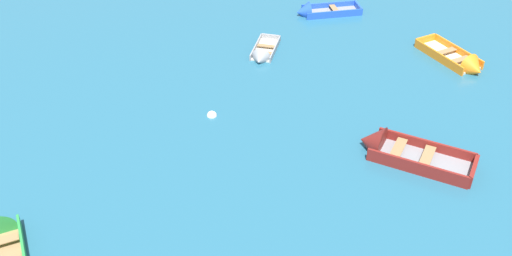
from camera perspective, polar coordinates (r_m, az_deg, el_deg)
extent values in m
cube|color=beige|center=(28.18, 0.95, 7.71)|extent=(1.30, 2.38, 0.07)
cube|color=gray|center=(28.04, 1.91, 7.80)|extent=(0.50, 2.31, 0.29)
cube|color=gray|center=(28.23, -0.01, 8.02)|extent=(0.50, 2.31, 0.29)
cube|color=gray|center=(29.15, 1.47, 8.95)|extent=(0.94, 0.27, 0.29)
cone|color=gray|center=(27.08, 0.37, 6.76)|extent=(1.00, 0.70, 0.91)
cube|color=#937047|center=(28.21, 1.01, 8.12)|extent=(0.88, 0.40, 0.03)
cube|color=#937047|center=(27.62, 0.69, 7.49)|extent=(0.88, 0.40, 0.03)
cube|color=beige|center=(29.00, 18.40, 6.68)|extent=(2.56, 3.23, 0.11)
cube|color=orange|center=(29.34, 19.32, 7.18)|extent=(1.70, 2.80, 0.42)
cube|color=orange|center=(28.52, 17.56, 6.71)|extent=(1.70, 2.80, 0.42)
cube|color=orange|center=(29.90, 16.37, 8.32)|extent=(1.10, 0.72, 0.42)
cone|color=orange|center=(27.96, 20.78, 5.45)|extent=(1.39, 1.23, 1.18)
cube|color=#937047|center=(28.98, 18.26, 7.24)|extent=(1.11, 0.85, 0.03)
cube|color=#937047|center=(28.44, 19.53, 6.40)|extent=(1.11, 0.85, 0.03)
cube|color=#288C3D|center=(18.84, -21.90, -11.51)|extent=(1.51, 2.88, 0.45)
cube|color=#937047|center=(19.39, -23.95, -10.17)|extent=(1.11, 0.78, 0.03)
cube|color=gray|center=(21.83, 15.96, -3.15)|extent=(3.72, 2.65, 0.13)
cube|color=maroon|center=(21.15, 15.58, -3.85)|extent=(3.35, 1.55, 0.51)
cube|color=maroon|center=(22.29, 16.47, -1.71)|extent=(3.35, 1.55, 0.51)
cube|color=maroon|center=(21.63, 20.66, -4.02)|extent=(0.71, 1.35, 0.51)
cone|color=maroon|center=(21.95, 11.32, -1.38)|extent=(1.32, 1.60, 1.38)
cube|color=#937047|center=(21.64, 16.56, -2.67)|extent=(0.87, 1.33, 0.03)
cube|color=#937047|center=(21.75, 13.89, -1.93)|extent=(0.87, 1.33, 0.03)
cube|color=gray|center=(32.29, 7.44, 11.25)|extent=(3.10, 1.72, 0.09)
cube|color=blue|center=(31.74, 7.76, 11.06)|extent=(2.99, 0.80, 0.38)
cube|color=blue|center=(32.72, 7.16, 11.88)|extent=(2.99, 0.80, 0.38)
cube|color=blue|center=(32.72, 10.07, 11.61)|extent=(0.37, 1.10, 0.38)
cone|color=blue|center=(31.78, 4.67, 11.34)|extent=(0.94, 1.22, 1.08)
cube|color=#937047|center=(32.25, 7.75, 11.62)|extent=(0.55, 1.05, 0.03)
sphere|color=silver|center=(23.50, -4.38, 1.22)|extent=(0.41, 0.41, 0.41)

